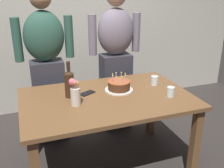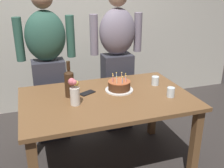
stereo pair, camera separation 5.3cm
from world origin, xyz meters
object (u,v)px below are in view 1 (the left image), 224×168
object	(u,v)px
cell_phone	(87,93)
flower_vase	(75,92)
water_glass_near	(171,92)
person_woman_cardigan	(116,58)
wine_bottle	(69,83)
water_glass_far	(154,80)
person_man_bearded	(47,65)
birthday_cake	(119,86)

from	to	relation	value
cell_phone	flower_vase	xyz separation A→B (m)	(-0.15, -0.20, 0.11)
water_glass_near	person_woman_cardigan	size ratio (longest dim) A/B	0.05
wine_bottle	cell_phone	distance (m)	0.21
water_glass_near	water_glass_far	world-z (taller)	same
person_man_bearded	person_woman_cardigan	world-z (taller)	same
wine_bottle	person_woman_cardigan	xyz separation A→B (m)	(0.65, 0.59, 0.00)
flower_vase	person_woman_cardigan	size ratio (longest dim) A/B	0.14
birthday_cake	person_woman_cardigan	world-z (taller)	person_woman_cardigan
person_man_bearded	flower_vase	bearing A→B (deg)	99.89
water_glass_far	person_woman_cardigan	distance (m)	0.62
flower_vase	person_woman_cardigan	world-z (taller)	person_woman_cardigan
water_glass_far	person_woman_cardigan	bearing A→B (deg)	108.68
birthday_cake	water_glass_far	size ratio (longest dim) A/B	3.04
birthday_cake	person_man_bearded	world-z (taller)	person_man_bearded
water_glass_far	wine_bottle	distance (m)	0.85
person_woman_cardigan	cell_phone	bearing A→B (deg)	49.39
cell_phone	person_woman_cardigan	size ratio (longest dim) A/B	0.09
birthday_cake	cell_phone	size ratio (longest dim) A/B	1.82
birthday_cake	person_man_bearded	distance (m)	0.85
birthday_cake	water_glass_far	xyz separation A→B (m)	(0.39, 0.03, -0.00)
cell_phone	person_woman_cardigan	distance (m)	0.77
water_glass_far	person_man_bearded	world-z (taller)	person_man_bearded
water_glass_far	cell_phone	bearing A→B (deg)	179.79
water_glass_far	cell_phone	distance (m)	0.69
water_glass_far	person_woman_cardigan	xyz separation A→B (m)	(-0.20, 0.58, 0.09)
cell_phone	flower_vase	bearing A→B (deg)	-154.21
cell_phone	person_woman_cardigan	bearing A→B (deg)	22.25
birthday_cake	water_glass_near	bearing A→B (deg)	-35.92
cell_phone	person_man_bearded	xyz separation A→B (m)	(-0.28, 0.57, 0.13)
person_woman_cardigan	birthday_cake	bearing A→B (deg)	72.31
wine_bottle	birthday_cake	bearing A→B (deg)	-1.46
water_glass_far	flower_vase	world-z (taller)	flower_vase
person_man_bearded	water_glass_near	bearing A→B (deg)	137.70
person_woman_cardigan	person_man_bearded	bearing A→B (deg)	0.00
cell_phone	person_man_bearded	distance (m)	0.65
water_glass_near	person_man_bearded	world-z (taller)	person_man_bearded
water_glass_far	person_man_bearded	distance (m)	1.13
birthday_cake	cell_phone	bearing A→B (deg)	174.57
water_glass_near	wine_bottle	xyz separation A→B (m)	(-0.85, 0.29, 0.09)
flower_vase	water_glass_near	bearing A→B (deg)	-7.45
water_glass_far	water_glass_near	bearing A→B (deg)	-90.57
wine_bottle	flower_vase	bearing A→B (deg)	-86.53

